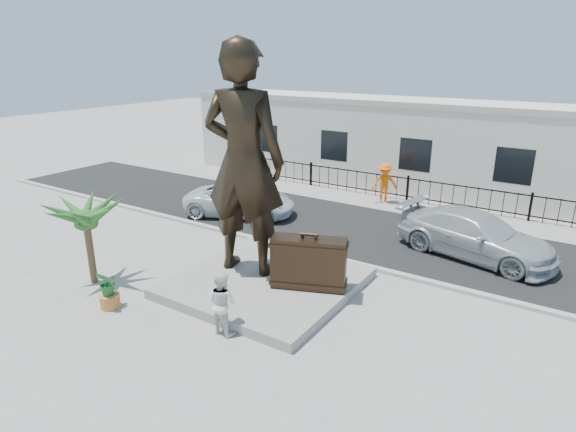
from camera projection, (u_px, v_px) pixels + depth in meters
name	position (u px, v px, depth m)	size (l,w,h in m)	color
ground	(250.00, 312.00, 13.64)	(100.00, 100.00, 0.00)	#9E9991
street	(366.00, 229.00, 20.00)	(40.00, 7.00, 0.01)	black
curb	(326.00, 256.00, 17.20)	(40.00, 0.25, 0.12)	#A5A399
far_sidewalk	(401.00, 205.00, 23.17)	(40.00, 2.50, 0.02)	#9E9991
plinth	(266.00, 282.00, 15.05)	(5.20, 5.20, 0.30)	gray
fence	(407.00, 189.00, 23.62)	(22.00, 0.10, 1.20)	black
building	(436.00, 144.00, 26.44)	(28.00, 7.00, 4.40)	silver
statue	(244.00, 161.00, 14.54)	(2.60, 1.70, 7.12)	black
suitcase	(309.00, 263.00, 14.22)	(2.20, 0.70, 1.55)	black
tourist	(222.00, 303.00, 12.40)	(0.83, 0.65, 1.71)	silver
car_white	(240.00, 200.00, 21.56)	(2.25, 4.89, 1.36)	silver
car_silver	(475.00, 235.00, 17.12)	(2.26, 5.56, 1.61)	#AEB2B3
worker	(385.00, 183.00, 23.25)	(1.26, 0.72, 1.95)	orange
palm_tree	(95.00, 282.00, 15.41)	(1.80, 1.80, 3.20)	#255820
planter	(110.00, 301.00, 13.82)	(0.56, 0.56, 0.40)	#BE7632
shrub	(108.00, 284.00, 13.64)	(0.64, 0.56, 0.71)	#1F6126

